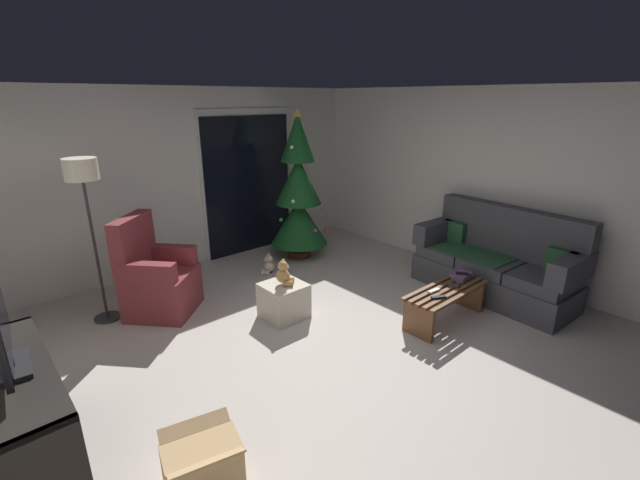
% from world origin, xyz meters
% --- Properties ---
extents(ground_plane, '(7.00, 7.00, 0.00)m').
position_xyz_m(ground_plane, '(0.00, 0.00, 0.00)').
color(ground_plane, '#BCB2A8').
extents(wall_back, '(5.72, 0.12, 2.50)m').
position_xyz_m(wall_back, '(0.00, 3.06, 1.25)').
color(wall_back, silver).
rests_on(wall_back, ground).
extents(wall_right, '(0.12, 6.00, 2.50)m').
position_xyz_m(wall_right, '(2.86, 0.00, 1.25)').
color(wall_right, silver).
rests_on(wall_right, ground).
extents(patio_door_frame, '(1.60, 0.02, 2.20)m').
position_xyz_m(patio_door_frame, '(0.94, 2.99, 1.10)').
color(patio_door_frame, silver).
rests_on(patio_door_frame, ground).
extents(patio_door_glass, '(1.50, 0.02, 2.10)m').
position_xyz_m(patio_door_glass, '(0.94, 2.97, 1.05)').
color(patio_door_glass, black).
rests_on(patio_door_glass, ground).
extents(couch, '(0.91, 1.99, 1.08)m').
position_xyz_m(couch, '(2.32, -0.43, 0.40)').
color(couch, '#3D3D42').
rests_on(couch, ground).
extents(coffee_table, '(1.10, 0.40, 0.39)m').
position_xyz_m(coffee_table, '(1.24, -0.42, 0.26)').
color(coffee_table, brown).
rests_on(coffee_table, ground).
extents(remote_graphite, '(0.05, 0.16, 0.02)m').
position_xyz_m(remote_graphite, '(1.35, -0.42, 0.40)').
color(remote_graphite, '#333338').
rests_on(remote_graphite, coffee_table).
extents(remote_black, '(0.16, 0.11, 0.02)m').
position_xyz_m(remote_black, '(0.98, -0.49, 0.40)').
color(remote_black, black).
rests_on(remote_black, coffee_table).
extents(remote_white, '(0.16, 0.06, 0.02)m').
position_xyz_m(remote_white, '(1.07, -0.37, 0.40)').
color(remote_white, silver).
rests_on(remote_white, coffee_table).
extents(book_stack, '(0.27, 0.19, 0.06)m').
position_xyz_m(book_stack, '(1.61, -0.38, 0.42)').
color(book_stack, '#4C4C51').
rests_on(book_stack, coffee_table).
extents(cell_phone, '(0.14, 0.16, 0.01)m').
position_xyz_m(cell_phone, '(1.60, -0.39, 0.45)').
color(cell_phone, black).
rests_on(cell_phone, book_stack).
extents(christmas_tree, '(0.86, 0.86, 2.21)m').
position_xyz_m(christmas_tree, '(1.32, 2.21, 0.97)').
color(christmas_tree, '#4C1E19').
rests_on(christmas_tree, ground).
extents(armchair, '(0.97, 0.97, 1.13)m').
position_xyz_m(armchair, '(-1.02, 1.88, 0.40)').
color(armchair, maroon).
rests_on(armchair, ground).
extents(floor_lamp, '(0.32, 0.32, 1.78)m').
position_xyz_m(floor_lamp, '(-1.53, 2.11, 1.51)').
color(floor_lamp, '#2D2D30').
rests_on(floor_lamp, ground).
extents(media_shelf, '(0.40, 1.40, 0.79)m').
position_xyz_m(media_shelf, '(-2.53, 0.20, 0.37)').
color(media_shelf, black).
rests_on(media_shelf, ground).
extents(television, '(0.23, 0.84, 0.61)m').
position_xyz_m(television, '(-2.50, 0.25, 1.10)').
color(television, black).
rests_on(television, media_shelf).
extents(ottoman, '(0.44, 0.44, 0.40)m').
position_xyz_m(ottoman, '(-0.03, 0.83, 0.20)').
color(ottoman, beige).
rests_on(ottoman, ground).
extents(teddy_bear_honey, '(0.21, 0.21, 0.29)m').
position_xyz_m(teddy_bear_honey, '(-0.02, 0.82, 0.52)').
color(teddy_bear_honey, tan).
rests_on(teddy_bear_honey, ottoman).
extents(teddy_bear_cream_by_tree, '(0.22, 0.21, 0.29)m').
position_xyz_m(teddy_bear_cream_by_tree, '(0.56, 1.97, 0.12)').
color(teddy_bear_cream_by_tree, beige).
rests_on(teddy_bear_cream_by_tree, ground).
extents(cardboard_box_open_near_shelf, '(0.53, 0.52, 0.37)m').
position_xyz_m(cardboard_box_open_near_shelf, '(-1.74, -0.60, 0.17)').
color(cardboard_box_open_near_shelf, tan).
rests_on(cardboard_box_open_near_shelf, ground).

